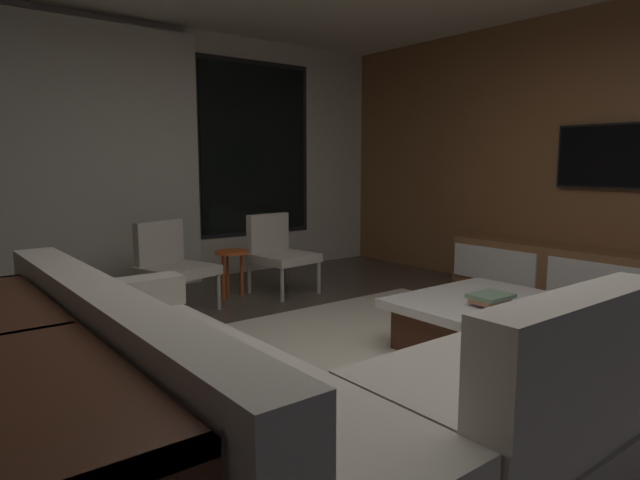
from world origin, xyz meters
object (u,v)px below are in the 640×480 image
(coffee_table, at_px, (496,327))
(media_console, at_px, (617,284))
(mounted_tv, at_px, (612,156))
(sectional_couch, at_px, (271,402))
(side_stool, at_px, (232,260))
(book_stack_on_coffee_table, at_px, (490,299))
(console_table_behind_couch, at_px, (22,427))
(accent_chair_near_window, at_px, (278,249))
(accent_chair_by_curtain, at_px, (171,261))

(coffee_table, distance_m, media_console, 1.73)
(coffee_table, relative_size, mounted_tv, 1.17)
(sectional_couch, bearing_deg, side_stool, 63.95)
(book_stack_on_coffee_table, relative_size, console_table_behind_couch, 0.13)
(sectional_couch, height_order, mounted_tv, mounted_tv)
(mounted_tv, height_order, console_table_behind_couch, mounted_tv)
(sectional_couch, height_order, console_table_behind_couch, sectional_couch)
(coffee_table, bearing_deg, book_stack_on_coffee_table, -169.56)
(accent_chair_near_window, distance_m, side_stool, 0.50)
(side_stool, bearing_deg, media_console, -46.62)
(mounted_tv, relative_size, console_table_behind_couch, 0.47)
(accent_chair_near_window, height_order, mounted_tv, mounted_tv)
(accent_chair_near_window, height_order, console_table_behind_couch, accent_chair_near_window)
(coffee_table, height_order, side_stool, side_stool)
(media_console, bearing_deg, side_stool, 133.38)
(accent_chair_near_window, distance_m, console_table_behind_couch, 3.72)
(sectional_couch, xyz_separation_m, accent_chair_by_curtain, (0.71, 2.69, 0.14))
(accent_chair_near_window, relative_size, mounted_tv, 0.79)
(accent_chair_by_curtain, xyz_separation_m, side_stool, (0.62, 0.03, -0.06))
(side_stool, relative_size, media_console, 0.15)
(coffee_table, relative_size, accent_chair_by_curtain, 1.49)
(accent_chair_by_curtain, bearing_deg, book_stack_on_coffee_table, -65.00)
(coffee_table, distance_m, accent_chair_by_curtain, 2.77)
(book_stack_on_coffee_table, relative_size, media_console, 0.09)
(coffee_table, xyz_separation_m, accent_chair_near_window, (-0.15, 2.42, 0.25))
(media_console, height_order, mounted_tv, mounted_tv)
(side_stool, xyz_separation_m, media_console, (2.37, -2.51, -0.12))
(coffee_table, xyz_separation_m, accent_chair_by_curtain, (-1.26, 2.45, 0.25))
(console_table_behind_couch, bearing_deg, coffee_table, 2.15)
(accent_chair_by_curtain, distance_m, media_console, 3.89)
(mounted_tv, distance_m, console_table_behind_couch, 4.90)
(accent_chair_near_window, relative_size, console_table_behind_couch, 0.37)
(book_stack_on_coffee_table, xyz_separation_m, mounted_tv, (2.02, 0.19, 0.95))
(accent_chair_by_curtain, relative_size, media_console, 0.25)
(accent_chair_near_window, relative_size, side_stool, 1.70)
(sectional_couch, distance_m, accent_chair_by_curtain, 2.79)
(book_stack_on_coffee_table, bearing_deg, media_console, -0.16)
(book_stack_on_coffee_table, height_order, accent_chair_by_curtain, accent_chair_by_curtain)
(side_stool, bearing_deg, book_stack_on_coffee_table, -78.05)
(accent_chair_by_curtain, bearing_deg, accent_chair_near_window, -1.52)
(sectional_couch, distance_m, side_stool, 3.03)
(coffee_table, height_order, accent_chair_by_curtain, accent_chair_by_curtain)
(coffee_table, distance_m, console_table_behind_couch, 2.89)
(side_stool, distance_m, console_table_behind_couch, 3.43)
(accent_chair_near_window, bearing_deg, sectional_couch, -124.37)
(coffee_table, relative_size, side_stool, 2.52)
(mounted_tv, bearing_deg, book_stack_on_coffee_table, -174.55)
(accent_chair_by_curtain, bearing_deg, mounted_tv, -35.67)
(coffee_table, xyz_separation_m, mounted_tv, (1.91, 0.17, 1.16))
(accent_chair_near_window, height_order, accent_chair_by_curtain, same)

